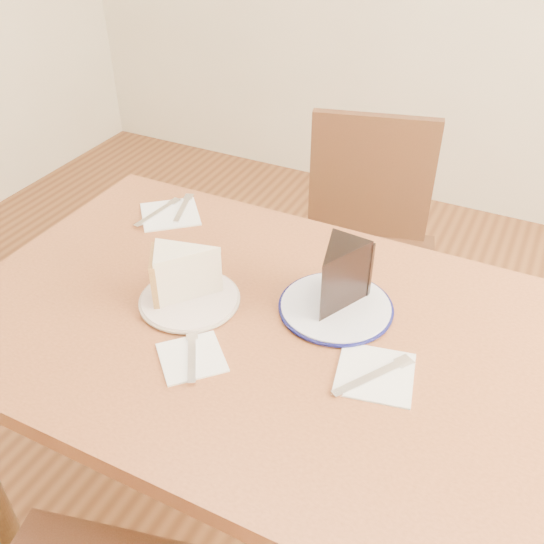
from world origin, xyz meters
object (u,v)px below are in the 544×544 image
(plate_navy, at_px, (336,307))
(chocolate_cake, at_px, (336,281))
(plate_cream, at_px, (190,300))
(chair_far, at_px, (361,256))
(carrot_cake, at_px, (190,274))
(table, at_px, (253,354))

(plate_navy, xyz_separation_m, chocolate_cake, (-0.00, -0.00, 0.07))
(plate_cream, distance_m, plate_navy, 0.30)
(plate_cream, distance_m, chocolate_cake, 0.30)
(chair_far, distance_m, carrot_cake, 0.75)
(table, height_order, chair_far, chair_far)
(table, height_order, chocolate_cake, chocolate_cake)
(chocolate_cake, bearing_deg, plate_navy, -168.79)
(table, bearing_deg, plate_cream, -175.69)
(plate_cream, xyz_separation_m, chocolate_cake, (0.27, 0.11, 0.07))
(table, bearing_deg, chair_far, 88.59)
(table, distance_m, chair_far, 0.69)
(chocolate_cake, bearing_deg, table, 42.52)
(plate_cream, relative_size, plate_navy, 0.89)
(chair_far, bearing_deg, table, 74.09)
(carrot_cake, bearing_deg, plate_cream, -14.99)
(plate_navy, bearing_deg, table, -144.24)
(plate_navy, distance_m, chocolate_cake, 0.07)
(plate_navy, bearing_deg, carrot_cake, -161.59)
(chair_far, relative_size, plate_cream, 4.46)
(plate_cream, distance_m, carrot_cake, 0.06)
(chair_far, xyz_separation_m, plate_navy, (0.12, -0.57, 0.26))
(table, distance_m, carrot_cake, 0.21)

